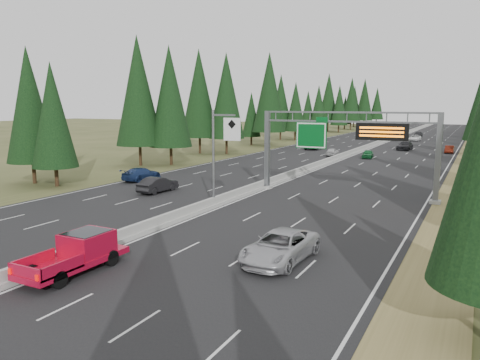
# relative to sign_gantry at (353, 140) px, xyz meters

# --- Properties ---
(road) EXTENTS (32.00, 260.00, 0.08)m
(road) POSITION_rel_sign_gantry_xyz_m (-8.92, 45.12, -5.23)
(road) COLOR black
(road) RESTS_ON ground
(shoulder_right) EXTENTS (3.60, 260.00, 0.06)m
(shoulder_right) POSITION_rel_sign_gantry_xyz_m (8.88, 45.12, -5.24)
(shoulder_right) COLOR olive
(shoulder_right) RESTS_ON ground
(shoulder_left) EXTENTS (3.60, 260.00, 0.06)m
(shoulder_left) POSITION_rel_sign_gantry_xyz_m (-26.72, 45.12, -5.24)
(shoulder_left) COLOR #3A441F
(shoulder_left) RESTS_ON ground
(median_barrier) EXTENTS (0.70, 260.00, 0.85)m
(median_barrier) POSITION_rel_sign_gantry_xyz_m (-8.92, 45.12, -4.85)
(median_barrier) COLOR #969590
(median_barrier) RESTS_ON road
(sign_gantry) EXTENTS (16.75, 0.98, 7.80)m
(sign_gantry) POSITION_rel_sign_gantry_xyz_m (0.00, 0.00, 0.00)
(sign_gantry) COLOR slate
(sign_gantry) RESTS_ON road
(hov_sign_pole) EXTENTS (2.80, 0.50, 8.00)m
(hov_sign_pole) POSITION_rel_sign_gantry_xyz_m (-8.33, -9.92, -0.54)
(hov_sign_pole) COLOR slate
(hov_sign_pole) RESTS_ON road
(tree_row_left) EXTENTS (12.08, 237.39, 18.84)m
(tree_row_left) POSITION_rel_sign_gantry_xyz_m (-30.81, 44.64, 4.07)
(tree_row_left) COLOR black
(tree_row_left) RESTS_ON ground
(silver_minivan) EXTENTS (3.03, 6.03, 1.64)m
(silver_minivan) POSITION_rel_sign_gantry_xyz_m (1.15, -19.87, -4.37)
(silver_minivan) COLOR #ABABB0
(silver_minivan) RESTS_ON road
(red_pickup) EXTENTS (2.12, 5.92, 1.93)m
(red_pickup) POSITION_rel_sign_gantry_xyz_m (-7.42, -25.85, -4.12)
(red_pickup) COLOR black
(red_pickup) RESTS_ON road
(car_ahead_green) EXTENTS (1.92, 3.97, 1.31)m
(car_ahead_green) POSITION_rel_sign_gantry_xyz_m (-5.42, 32.19, -4.54)
(car_ahead_green) COLOR #16602C
(car_ahead_green) RESTS_ON road
(car_ahead_dkred) EXTENTS (1.42, 4.02, 1.32)m
(car_ahead_dkred) POSITION_rel_sign_gantry_xyz_m (5.58, 46.59, -4.53)
(car_ahead_dkred) COLOR #5C180D
(car_ahead_dkred) RESTS_ON road
(car_ahead_dkgrey) EXTENTS (2.61, 5.64, 1.60)m
(car_ahead_dkgrey) POSITION_rel_sign_gantry_xyz_m (-2.19, 49.02, -4.39)
(car_ahead_dkgrey) COLOR black
(car_ahead_dkgrey) RESTS_ON road
(car_ahead_white) EXTENTS (2.40, 4.98, 1.37)m
(car_ahead_white) POSITION_rel_sign_gantry_xyz_m (-3.31, 72.59, -4.50)
(car_ahead_white) COLOR white
(car_ahead_white) RESTS_ON road
(car_ahead_far) EXTENTS (2.06, 4.46, 1.48)m
(car_ahead_far) POSITION_rel_sign_gantry_xyz_m (-4.27, 86.64, -4.45)
(car_ahead_far) COLOR black
(car_ahead_far) RESTS_ON road
(car_onc_near) EXTENTS (1.83, 4.65, 1.51)m
(car_onc_near) POSITION_rel_sign_gantry_xyz_m (-17.18, -6.55, -4.44)
(car_onc_near) COLOR black
(car_onc_near) RESTS_ON road
(car_onc_blue) EXTENTS (2.41, 5.14, 1.45)m
(car_onc_blue) POSITION_rel_sign_gantry_xyz_m (-23.17, -1.65, -4.46)
(car_onc_blue) COLOR navy
(car_onc_blue) RESTS_ON road
(car_onc_white) EXTENTS (1.75, 3.94, 1.32)m
(car_onc_white) POSITION_rel_sign_gantry_xyz_m (-11.31, 32.79, -4.53)
(car_onc_white) COLOR #BBBBBB
(car_onc_white) RESTS_ON road
(car_onc_far) EXTENTS (2.68, 5.44, 1.49)m
(car_onc_far) POSITION_rel_sign_gantry_xyz_m (-17.67, 42.22, -4.45)
(car_onc_far) COLOR black
(car_onc_far) RESTS_ON road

